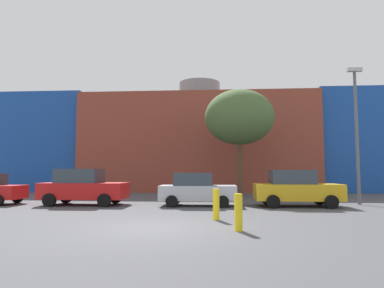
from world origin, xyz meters
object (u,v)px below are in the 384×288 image
object	(u,v)px
parked_car_1	(83,187)
bare_tree_0	(239,118)
bollard_yellow_0	(238,212)
street_lamp	(356,126)
parked_car_3	(296,188)
bollard_yellow_1	(216,204)
parked_car_2	(197,189)

from	to	relation	value
parked_car_1	bare_tree_0	bearing A→B (deg)	33.25
bollard_yellow_0	street_lamp	world-z (taller)	street_lamp
bollard_yellow_0	street_lamp	size ratio (longest dim) A/B	0.15
parked_car_3	street_lamp	distance (m)	5.02
bollard_yellow_1	street_lamp	world-z (taller)	street_lamp
bare_tree_0	bollard_yellow_1	world-z (taller)	bare_tree_0
parked_car_2	bollard_yellow_0	world-z (taller)	parked_car_2
parked_car_3	street_lamp	bearing A→B (deg)	18.43
bare_tree_0	parked_car_2	bearing A→B (deg)	-114.91
parked_car_3	street_lamp	size ratio (longest dim) A/B	0.57
parked_car_2	parked_car_1	bearing A→B (deg)	180.00
parked_car_2	bollard_yellow_1	xyz separation A→B (m)	(0.98, -4.90, -0.28)
bare_tree_0	bollard_yellow_0	distance (m)	13.68
parked_car_1	bollard_yellow_1	size ratio (longest dim) A/B	3.88
parked_car_2	bare_tree_0	distance (m)	7.73
parked_car_2	street_lamp	world-z (taller)	street_lamp
bollard_yellow_0	parked_car_1	bearing A→B (deg)	136.98
parked_car_2	street_lamp	size ratio (longest dim) A/B	0.53
parked_car_1	bollard_yellow_0	bearing A→B (deg)	-43.02
parked_car_1	bollard_yellow_1	xyz separation A→B (m)	(6.96, -4.90, -0.38)
parked_car_2	bollard_yellow_1	bearing A→B (deg)	-78.73
parked_car_3	street_lamp	xyz separation A→B (m)	(3.58, 1.19, 3.31)
parked_car_3	bollard_yellow_0	bearing A→B (deg)	-115.22
parked_car_1	bare_tree_0	xyz separation A→B (m)	(8.60, 5.64, 4.50)
parked_car_1	parked_car_2	size ratio (longest dim) A/B	1.12
parked_car_1	parked_car_2	distance (m)	5.98
parked_car_2	street_lamp	xyz separation A→B (m)	(8.56, 1.19, 3.38)
bollard_yellow_0	parked_car_3	bearing A→B (deg)	64.78
bollard_yellow_0	bollard_yellow_1	size ratio (longest dim) A/B	0.98
parked_car_2	parked_car_3	distance (m)	4.98
bare_tree_0	bollard_yellow_0	xyz separation A→B (m)	(-0.99, -12.74, -4.88)
parked_car_3	bare_tree_0	xyz separation A→B (m)	(-2.36, 5.64, 4.52)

